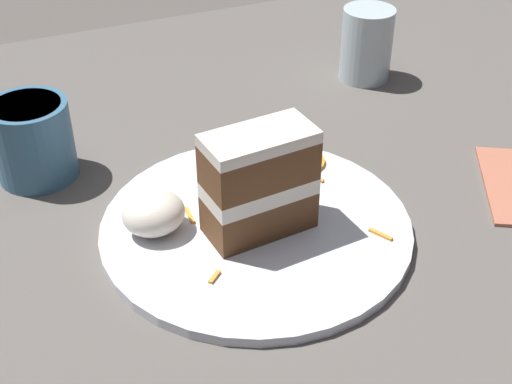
{
  "coord_description": "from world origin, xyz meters",
  "views": [
    {
      "loc": [
        -0.24,
        -0.55,
        0.47
      ],
      "look_at": [
        -0.01,
        -0.05,
        0.08
      ],
      "focal_mm": 50.0,
      "sensor_mm": 36.0,
      "label": 1
    }
  ],
  "objects_px": {
    "coffee_mug": "(32,138)",
    "orange_garnish": "(302,161)",
    "plate": "(256,227)",
    "cake_slice": "(259,183)",
    "cream_dollop": "(154,213)",
    "drinking_glass": "(366,49)"
  },
  "relations": [
    {
      "from": "plate",
      "to": "cake_slice",
      "type": "relative_size",
      "value": 2.86
    },
    {
      "from": "cream_dollop",
      "to": "cake_slice",
      "type": "bearing_deg",
      "value": -21.6
    },
    {
      "from": "cake_slice",
      "to": "cream_dollop",
      "type": "relative_size",
      "value": 1.75
    },
    {
      "from": "cake_slice",
      "to": "orange_garnish",
      "type": "distance_m",
      "value": 0.14
    },
    {
      "from": "drinking_glass",
      "to": "cream_dollop",
      "type": "bearing_deg",
      "value": -148.76
    },
    {
      "from": "orange_garnish",
      "to": "coffee_mug",
      "type": "distance_m",
      "value": 0.29
    },
    {
      "from": "coffee_mug",
      "to": "orange_garnish",
      "type": "bearing_deg",
      "value": -22.37
    },
    {
      "from": "cake_slice",
      "to": "orange_garnish",
      "type": "xyz_separation_m",
      "value": [
        0.09,
        0.09,
        -0.05
      ]
    },
    {
      "from": "orange_garnish",
      "to": "drinking_glass",
      "type": "bearing_deg",
      "value": 43.51
    },
    {
      "from": "orange_garnish",
      "to": "coffee_mug",
      "type": "relative_size",
      "value": 0.58
    },
    {
      "from": "cake_slice",
      "to": "drinking_glass",
      "type": "height_order",
      "value": "cake_slice"
    },
    {
      "from": "cake_slice",
      "to": "drinking_glass",
      "type": "bearing_deg",
      "value": -51.43
    },
    {
      "from": "plate",
      "to": "cream_dollop",
      "type": "distance_m",
      "value": 0.1
    },
    {
      "from": "plate",
      "to": "cake_slice",
      "type": "height_order",
      "value": "cake_slice"
    },
    {
      "from": "drinking_glass",
      "to": "plate",
      "type": "bearing_deg",
      "value": -137.28
    },
    {
      "from": "plate",
      "to": "cake_slice",
      "type": "xyz_separation_m",
      "value": [
        -0.0,
        -0.01,
        0.06
      ]
    },
    {
      "from": "cake_slice",
      "to": "cream_dollop",
      "type": "distance_m",
      "value": 0.11
    },
    {
      "from": "cream_dollop",
      "to": "plate",
      "type": "bearing_deg",
      "value": -17.23
    },
    {
      "from": "cake_slice",
      "to": "plate",
      "type": "bearing_deg",
      "value": -7.18
    },
    {
      "from": "plate",
      "to": "coffee_mug",
      "type": "relative_size",
      "value": 3.49
    },
    {
      "from": "cake_slice",
      "to": "cream_dollop",
      "type": "height_order",
      "value": "cake_slice"
    },
    {
      "from": "plate",
      "to": "coffee_mug",
      "type": "xyz_separation_m",
      "value": [
        -0.18,
        0.19,
        0.04
      ]
    }
  ]
}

